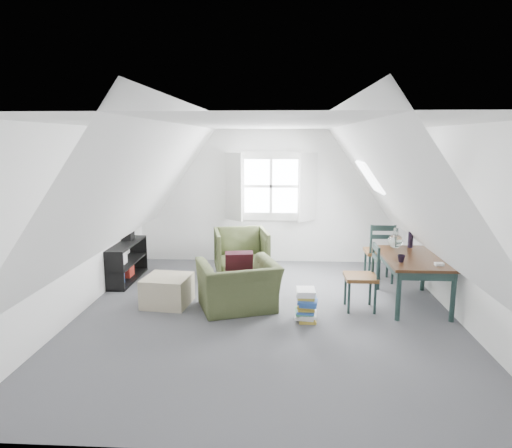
# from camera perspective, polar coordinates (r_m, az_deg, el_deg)

# --- Properties ---
(floor) EXTENTS (5.50, 5.50, 0.00)m
(floor) POSITION_cam_1_polar(r_m,az_deg,el_deg) (6.24, 1.21, -11.23)
(floor) COLOR #4B4C50
(floor) RESTS_ON ground
(ceiling) EXTENTS (5.50, 5.50, 0.00)m
(ceiling) POSITION_cam_1_polar(r_m,az_deg,el_deg) (5.80, 1.31, 12.37)
(ceiling) COLOR white
(ceiling) RESTS_ON wall_back
(wall_back) EXTENTS (5.00, 0.00, 5.00)m
(wall_back) POSITION_cam_1_polar(r_m,az_deg,el_deg) (8.61, 1.88, 3.44)
(wall_back) COLOR white
(wall_back) RESTS_ON ground
(wall_front) EXTENTS (5.00, 0.00, 5.00)m
(wall_front) POSITION_cam_1_polar(r_m,az_deg,el_deg) (3.23, -0.44, -8.73)
(wall_front) COLOR white
(wall_front) RESTS_ON ground
(wall_left) EXTENTS (0.00, 5.50, 5.50)m
(wall_left) POSITION_cam_1_polar(r_m,az_deg,el_deg) (6.48, -21.43, 0.34)
(wall_left) COLOR white
(wall_left) RESTS_ON ground
(wall_right) EXTENTS (0.00, 5.50, 5.50)m
(wall_right) POSITION_cam_1_polar(r_m,az_deg,el_deg) (6.33, 24.52, -0.11)
(wall_right) COLOR white
(wall_right) RESTS_ON ground
(slope_left) EXTENTS (3.19, 5.50, 4.48)m
(slope_left) POSITION_cam_1_polar(r_m,az_deg,el_deg) (6.07, -13.56, 5.15)
(slope_left) COLOR white
(slope_left) RESTS_ON wall_left
(slope_right) EXTENTS (3.19, 5.50, 4.48)m
(slope_right) POSITION_cam_1_polar(r_m,az_deg,el_deg) (5.97, 16.36, 4.93)
(slope_right) COLOR white
(slope_right) RESTS_ON wall_right
(dormer_window) EXTENTS (1.71, 0.35, 1.30)m
(dormer_window) POSITION_cam_1_polar(r_m,az_deg,el_deg) (8.51, 1.88, 4.71)
(dormer_window) COLOR white
(dormer_window) RESTS_ON wall_back
(skylight) EXTENTS (0.35, 0.75, 0.47)m
(skylight) POSITION_cam_1_polar(r_m,az_deg,el_deg) (7.24, 14.04, 5.72)
(skylight) COLOR white
(skylight) RESTS_ON slope_right
(armchair_near) EXTENTS (1.28, 1.20, 0.67)m
(armchair_near) POSITION_cam_1_polar(r_m,az_deg,el_deg) (6.43, -2.24, -10.55)
(armchair_near) COLOR #3E4726
(armchair_near) RESTS_ON floor
(armchair_far) EXTENTS (1.04, 1.06, 0.82)m
(armchair_far) POSITION_cam_1_polar(r_m,az_deg,el_deg) (7.93, -1.85, -6.44)
(armchair_far) COLOR #3E4726
(armchair_far) RESTS_ON floor
(throw_pillow) EXTENTS (0.41, 0.28, 0.40)m
(throw_pillow) POSITION_cam_1_polar(r_m,az_deg,el_deg) (6.39, -2.15, -5.05)
(throw_pillow) COLOR #3A0F19
(throw_pillow) RESTS_ON armchair_near
(ottoman) EXTENTS (0.68, 0.68, 0.41)m
(ottoman) POSITION_cam_1_polar(r_m,az_deg,el_deg) (6.65, -11.01, -8.17)
(ottoman) COLOR tan
(ottoman) RESTS_ON floor
(dining_table) EXTENTS (0.84, 1.39, 0.70)m
(dining_table) POSITION_cam_1_polar(r_m,az_deg,el_deg) (6.80, 19.05, -4.62)
(dining_table) COLOR #331B0D
(dining_table) RESTS_ON floor
(demijohn) EXTENTS (0.22, 0.22, 0.31)m
(demijohn) POSITION_cam_1_polar(r_m,az_deg,el_deg) (7.13, 17.03, -2.00)
(demijohn) COLOR silver
(demijohn) RESTS_ON dining_table
(vase_twigs) EXTENTS (0.08, 0.09, 0.60)m
(vase_twigs) POSITION_cam_1_polar(r_m,az_deg,el_deg) (7.29, 18.76, -1.77)
(vase_twigs) COLOR black
(vase_twigs) RESTS_ON dining_table
(cup) EXTENTS (0.11, 0.11, 0.10)m
(cup) POSITION_cam_1_polar(r_m,az_deg,el_deg) (6.43, 17.67, -4.54)
(cup) COLOR black
(cup) RESTS_ON dining_table
(paper_box) EXTENTS (0.11, 0.08, 0.04)m
(paper_box) POSITION_cam_1_polar(r_m,az_deg,el_deg) (6.41, 21.92, -4.68)
(paper_box) COLOR white
(paper_box) RESTS_ON dining_table
(dining_chair_far) EXTENTS (0.46, 0.46, 0.98)m
(dining_chair_far) POSITION_cam_1_polar(r_m,az_deg,el_deg) (7.75, 15.22, -3.30)
(dining_chair_far) COLOR brown
(dining_chair_far) RESTS_ON floor
(dining_chair_near) EXTENTS (0.43, 0.43, 0.91)m
(dining_chair_near) POSITION_cam_1_polar(r_m,az_deg,el_deg) (6.44, 13.27, -6.34)
(dining_chair_near) COLOR brown
(dining_chair_near) RESTS_ON floor
(media_shelf) EXTENTS (0.41, 1.24, 0.63)m
(media_shelf) POSITION_cam_1_polar(r_m,az_deg,el_deg) (7.88, -16.26, -4.81)
(media_shelf) COLOR black
(media_shelf) RESTS_ON floor
(electronics_box) EXTENTS (0.17, 0.23, 0.19)m
(electronics_box) POSITION_cam_1_polar(r_m,az_deg,el_deg) (8.05, -15.74, -1.33)
(electronics_box) COLOR black
(electronics_box) RESTS_ON media_shelf
(magazine_stack) EXTENTS (0.31, 0.37, 0.41)m
(magazine_stack) POSITION_cam_1_polar(r_m,az_deg,el_deg) (6.01, 6.31, -10.03)
(magazine_stack) COLOR #B29933
(magazine_stack) RESTS_ON floor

